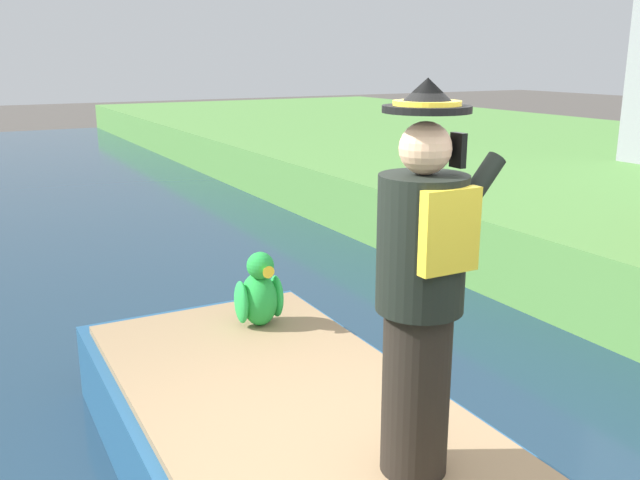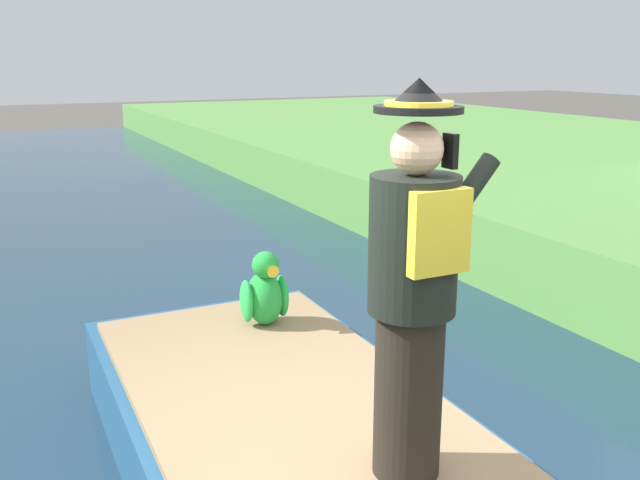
# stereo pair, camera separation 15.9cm
# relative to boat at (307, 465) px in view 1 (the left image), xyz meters

# --- Properties ---
(boat) EXTENTS (1.84, 4.22, 0.61)m
(boat) POSITION_rel_boat_xyz_m (0.00, 0.00, 0.00)
(boat) COLOR #23517A
(boat) RESTS_ON canal_water
(person_pirate) EXTENTS (0.61, 0.42, 1.85)m
(person_pirate) POSITION_rel_boat_xyz_m (0.23, -0.69, 1.23)
(person_pirate) COLOR black
(person_pirate) RESTS_ON boat
(parrot_plush) EXTENTS (0.36, 0.35, 0.57)m
(parrot_plush) POSITION_rel_boat_xyz_m (0.32, 1.37, 0.55)
(parrot_plush) COLOR green
(parrot_plush) RESTS_ON boat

